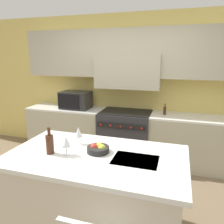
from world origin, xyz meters
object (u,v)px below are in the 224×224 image
at_px(microwave, 76,100).
at_px(fruit_bowl, 98,149).
at_px(range_stove, 125,135).
at_px(oil_bottle_on_counter, 165,110).
at_px(wine_bottle, 50,144).
at_px(wine_glass_near, 66,142).
at_px(wine_glass_far, 79,133).

relative_size(microwave, fruit_bowl, 2.43).
relative_size(range_stove, microwave, 1.64).
relative_size(range_stove, oil_bottle_on_counter, 4.82).
height_order(fruit_bowl, oil_bottle_on_counter, oil_bottle_on_counter).
distance_m(wine_bottle, wine_glass_near, 0.18).
bearing_deg(wine_glass_near, fruit_bowl, 27.62).
bearing_deg(wine_glass_far, fruit_bowl, -26.61).
xyz_separation_m(microwave, wine_glass_near, (0.88, -1.99, -0.01)).
distance_m(wine_glass_near, wine_glass_far, 0.30).
bearing_deg(range_stove, wine_glass_near, -94.01).
bearing_deg(microwave, oil_bottle_on_counter, 0.81).
height_order(range_stove, wine_glass_near, wine_glass_near).
bearing_deg(fruit_bowl, wine_glass_near, -152.38).
distance_m(range_stove, wine_glass_near, 2.07).
height_order(range_stove, wine_glass_far, wine_glass_far).
bearing_deg(fruit_bowl, wine_bottle, -158.64).
xyz_separation_m(fruit_bowl, oil_bottle_on_counter, (0.55, 1.86, 0.02)).
distance_m(microwave, wine_glass_near, 2.17).
bearing_deg(wine_glass_near, range_stove, 85.99).
distance_m(range_stove, wine_glass_far, 1.79).
distance_m(wine_glass_near, oil_bottle_on_counter, 2.18).
distance_m(wine_bottle, fruit_bowl, 0.50).
bearing_deg(wine_bottle, oil_bottle_on_counter, 63.70).
bearing_deg(microwave, wine_glass_far, -62.61).
relative_size(microwave, wine_glass_near, 2.89).
xyz_separation_m(microwave, oil_bottle_on_counter, (1.72, 0.02, -0.09)).
xyz_separation_m(microwave, fruit_bowl, (1.17, -1.84, -0.11)).
height_order(microwave, fruit_bowl, microwave).
height_order(microwave, wine_bottle, microwave).
relative_size(wine_bottle, wine_glass_near, 1.42).
bearing_deg(wine_glass_far, oil_bottle_on_counter, 63.83).
bearing_deg(wine_bottle, wine_glass_near, 9.58).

